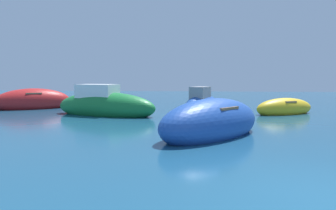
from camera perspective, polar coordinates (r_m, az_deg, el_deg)
name	(u,v)px	position (r m, az deg, el deg)	size (l,w,h in m)	color
moored_boat_0	(284,108)	(18.14, 20.57, -0.55)	(3.80, 2.87, 1.13)	gold
moored_boat_1	(212,123)	(10.60, 8.04, -3.25)	(4.40, 4.84, 1.66)	#1E479E
moored_boat_2	(104,105)	(16.80, -11.59, -0.06)	(6.08, 3.32, 1.98)	#197233
moored_boat_4	(202,104)	(18.78, 6.22, 0.26)	(2.73, 4.17, 1.72)	#1E479E
moored_boat_6	(33,101)	(21.77, -23.49, 0.63)	(4.84, 4.13, 1.67)	#B21E1E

